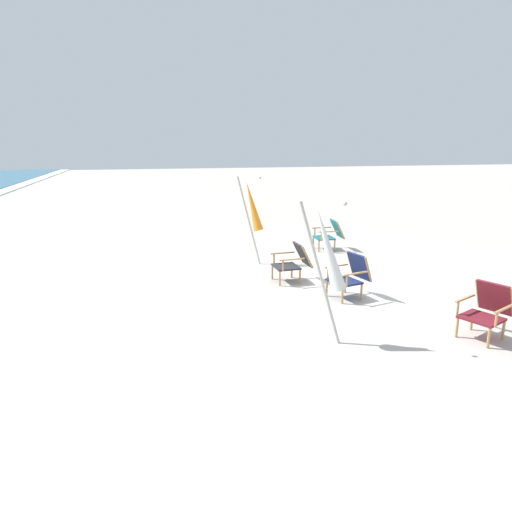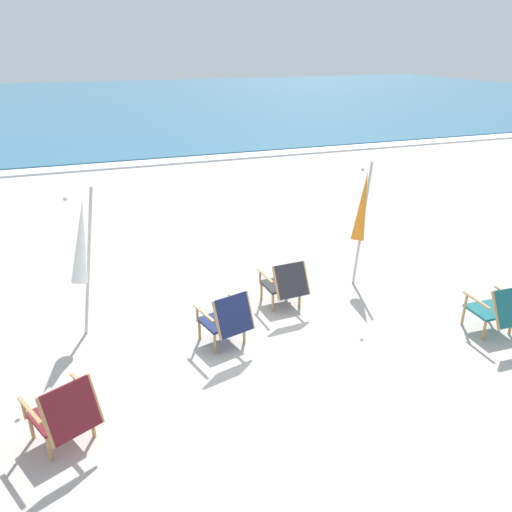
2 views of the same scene
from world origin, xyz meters
The scene contains 9 objects.
ground_plane centered at (0.00, 0.00, 0.00)m, with size 80.00×80.00×0.00m, color #B2AAA0.
sea centered at (0.00, 32.43, 0.05)m, with size 80.00×40.00×0.10m, color #2D6684.
surf_band centered at (0.00, 12.13, 0.03)m, with size 80.00×1.10×0.06m, color white.
beach_chair_back_left centered at (0.67, 1.07, 0.42)m, with size 0.63×0.78×0.79m.
beach_chair_back_right centered at (-0.50, 0.33, 0.43)m, with size 0.73×0.81×0.81m.
beach_chair_front_left centered at (3.15, -0.72, 0.43)m, with size 0.61×0.76×0.79m.
beach_chair_far_center centered at (-2.58, -0.89, 0.43)m, with size 0.81×0.87×0.81m.
umbrella_furled_white centered at (-2.21, 1.49, 1.33)m, with size 0.51×0.66×2.04m.
umbrella_furled_orange centered at (2.27, 1.58, 1.33)m, with size 0.61×0.59×2.04m.
Camera 2 is at (-2.13, -5.30, 3.86)m, focal length 35.00 mm.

